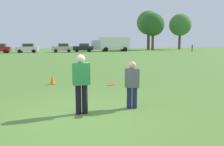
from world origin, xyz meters
TOP-DOWN VIEW (x-y plane):
  - ground_plane at (0.00, 0.00)m, footprint 142.99×142.99m
  - player_thrower at (-0.06, 0.05)m, footprint 0.50×0.30m
  - player_defender at (1.58, 0.22)m, footprint 0.53×0.42m
  - frisbee at (0.83, -0.07)m, footprint 0.28×0.27m
  - traffic_cone at (-0.93, 5.12)m, footprint 0.32×0.32m
  - parked_car_mid_right at (-5.91, 41.35)m, footprint 4.26×2.34m
  - parked_car_near_right at (0.96, 41.42)m, footprint 4.26×2.34m
  - parked_car_far_right at (5.29, 41.96)m, footprint 4.26×2.34m
  - box_truck at (11.98, 43.38)m, footprint 8.58×3.21m
  - bystander_sideline_watcher at (28.33, 36.58)m, footprint 0.48×0.53m
  - tree_east_birch at (24.61, 48.81)m, footprint 5.90×5.90m
  - tree_east_oak at (24.62, 51.62)m, footprint 6.54×6.54m
  - tree_far_east_pine at (34.12, 51.36)m, footprint 6.17×6.17m

SIDE VIEW (x-z plane):
  - ground_plane at x=0.00m, z-range 0.00..0.00m
  - traffic_cone at x=-0.93m, z-range -0.01..0.47m
  - player_defender at x=1.58m, z-range 0.09..1.61m
  - frisbee at x=0.83m, z-range 0.81..0.91m
  - parked_car_mid_right at x=-5.91m, z-range 0.01..1.83m
  - parked_car_near_right at x=0.96m, z-range 0.01..1.83m
  - parked_car_far_right at x=5.29m, z-range 0.01..1.83m
  - bystander_sideline_watcher at x=28.33m, z-range 0.11..1.78m
  - player_thrower at x=-0.06m, z-range 0.11..1.88m
  - box_truck at x=11.98m, z-range 0.16..3.34m
  - tree_east_birch at x=24.61m, z-range 1.80..11.38m
  - tree_far_east_pine at x=34.12m, z-range 1.88..11.91m
  - tree_east_oak at x=24.62m, z-range 2.00..12.62m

